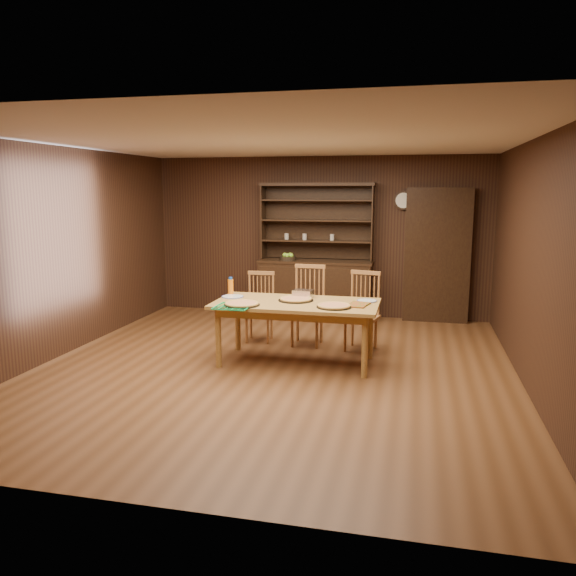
% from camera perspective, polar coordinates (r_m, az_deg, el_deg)
% --- Properties ---
extents(floor, '(6.00, 6.00, 0.00)m').
position_cam_1_polar(floor, '(6.65, -1.45, -8.16)').
color(floor, brown).
rests_on(floor, ground).
extents(room_shell, '(6.00, 6.00, 6.00)m').
position_cam_1_polar(room_shell, '(6.34, -1.51, 5.53)').
color(room_shell, silver).
rests_on(room_shell, floor).
extents(china_hutch, '(1.84, 0.52, 2.17)m').
position_cam_1_polar(china_hutch, '(9.13, 2.82, 0.68)').
color(china_hutch, black).
rests_on(china_hutch, floor).
extents(doorway, '(1.00, 0.18, 2.10)m').
position_cam_1_polar(doorway, '(9.08, 14.92, 3.20)').
color(doorway, black).
rests_on(doorway, floor).
extents(wall_clock, '(0.30, 0.05, 0.30)m').
position_cam_1_polar(wall_clock, '(9.08, 11.64, 8.71)').
color(wall_clock, black).
rests_on(wall_clock, room_shell).
extents(dining_table, '(1.94, 0.97, 0.75)m').
position_cam_1_polar(dining_table, '(6.68, 0.84, -2.09)').
color(dining_table, '#B1813D').
rests_on(dining_table, floor).
extents(chair_left, '(0.42, 0.40, 0.95)m').
position_cam_1_polar(chair_left, '(7.76, -2.85, -1.67)').
color(chair_left, '#A46C38').
rests_on(chair_left, floor).
extents(chair_center, '(0.45, 0.43, 1.07)m').
position_cam_1_polar(chair_center, '(7.56, 2.09, -1.47)').
color(chair_center, '#A46C38').
rests_on(chair_center, floor).
extents(chair_right, '(0.49, 0.48, 1.03)m').
position_cam_1_polar(chair_right, '(7.37, 7.61, -2.05)').
color(chair_right, '#A46C38').
rests_on(chair_right, floor).
extents(pizza_left, '(0.42, 0.42, 0.04)m').
position_cam_1_polar(pizza_left, '(6.50, -4.72, -1.62)').
color(pizza_left, black).
rests_on(pizza_left, dining_table).
extents(pizza_right, '(0.40, 0.40, 0.04)m').
position_cam_1_polar(pizza_right, '(6.38, 4.70, -1.83)').
color(pizza_right, black).
rests_on(pizza_right, dining_table).
extents(pizza_center, '(0.42, 0.42, 0.04)m').
position_cam_1_polar(pizza_center, '(6.75, 0.80, -1.14)').
color(pizza_center, black).
rests_on(pizza_center, dining_table).
extents(cooling_rack, '(0.43, 0.43, 0.02)m').
position_cam_1_polar(cooling_rack, '(6.42, -5.62, -1.85)').
color(cooling_rack, '#0DB153').
rests_on(cooling_rack, dining_table).
extents(plate_left, '(0.27, 0.27, 0.02)m').
position_cam_1_polar(plate_left, '(6.99, -5.65, -0.88)').
color(plate_left, beige).
rests_on(plate_left, dining_table).
extents(plate_right, '(0.24, 0.24, 0.02)m').
position_cam_1_polar(plate_right, '(6.76, 8.02, -1.29)').
color(plate_right, beige).
rests_on(plate_right, dining_table).
extents(foil_dish, '(0.26, 0.20, 0.09)m').
position_cam_1_polar(foil_dish, '(6.94, 1.56, -0.58)').
color(foil_dish, white).
rests_on(foil_dish, dining_table).
extents(juice_bottle, '(0.07, 0.07, 0.23)m').
position_cam_1_polar(juice_bottle, '(7.13, -5.84, 0.13)').
color(juice_bottle, orange).
rests_on(juice_bottle, dining_table).
extents(pot_holder_a, '(0.24, 0.24, 0.02)m').
position_cam_1_polar(pot_holder_a, '(6.47, 6.99, -1.78)').
color(pot_holder_a, red).
rests_on(pot_holder_a, dining_table).
extents(pot_holder_b, '(0.26, 0.26, 0.02)m').
position_cam_1_polar(pot_holder_b, '(6.57, 7.25, -1.60)').
color(pot_holder_b, red).
rests_on(pot_holder_b, dining_table).
extents(fruit_bowl, '(0.27, 0.27, 0.12)m').
position_cam_1_polar(fruit_bowl, '(9.10, -0.01, 3.14)').
color(fruit_bowl, black).
rests_on(fruit_bowl, china_hutch).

